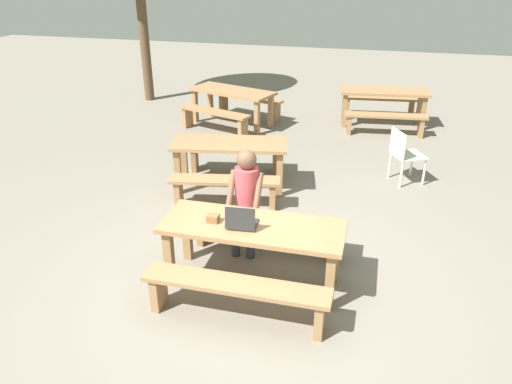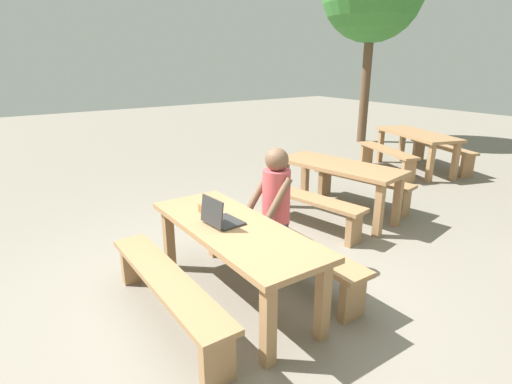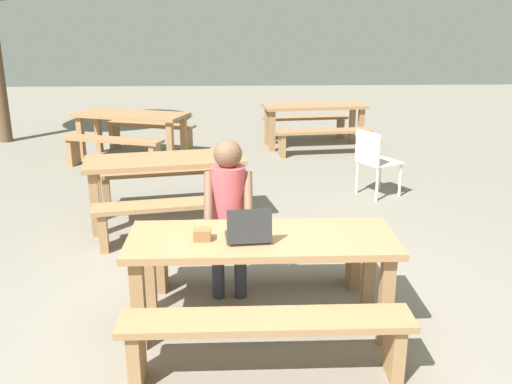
{
  "view_description": "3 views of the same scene",
  "coord_description": "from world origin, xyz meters",
  "px_view_note": "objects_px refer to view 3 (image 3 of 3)",
  "views": [
    {
      "loc": [
        1.12,
        -4.25,
        3.2
      ],
      "look_at": [
        -0.03,
        0.25,
        0.96
      ],
      "focal_mm": 34.49,
      "sensor_mm": 36.0,
      "label": 1
    },
    {
      "loc": [
        2.74,
        -1.67,
        2.07
      ],
      "look_at": [
        -0.03,
        0.25,
        0.96
      ],
      "focal_mm": 28.57,
      "sensor_mm": 36.0,
      "label": 2
    },
    {
      "loc": [
        -0.19,
        -3.68,
        2.19
      ],
      "look_at": [
        -0.03,
        0.25,
        0.96
      ],
      "focal_mm": 39.47,
      "sensor_mm": 36.0,
      "label": 3
    }
  ],
  "objects_px": {
    "picnic_table_front": "(262,251)",
    "laptop": "(248,233)",
    "plastic_chair": "(375,161)",
    "picnic_table_distant": "(165,169)",
    "small_pouch": "(202,234)",
    "person_seated": "(229,206)",
    "picnic_table_rear": "(314,112)",
    "picnic_table_mid": "(131,121)"
  },
  "relations": [
    {
      "from": "person_seated",
      "to": "picnic_table_mid",
      "type": "distance_m",
      "value": 4.85
    },
    {
      "from": "plastic_chair",
      "to": "picnic_table_distant",
      "type": "distance_m",
      "value": 2.66
    },
    {
      "from": "picnic_table_distant",
      "to": "plastic_chair",
      "type": "bearing_deg",
      "value": 8.42
    },
    {
      "from": "picnic_table_front",
      "to": "laptop",
      "type": "xyz_separation_m",
      "value": [
        -0.1,
        -0.08,
        0.17
      ]
    },
    {
      "from": "picnic_table_rear",
      "to": "picnic_table_distant",
      "type": "xyz_separation_m",
      "value": [
        -2.14,
        -3.71,
        -0.01
      ]
    },
    {
      "from": "picnic_table_distant",
      "to": "picnic_table_mid",
      "type": "bearing_deg",
      "value": 95.67
    },
    {
      "from": "small_pouch",
      "to": "plastic_chair",
      "type": "bearing_deg",
      "value": 57.62
    },
    {
      "from": "laptop",
      "to": "picnic_table_front",
      "type": "bearing_deg",
      "value": -144.94
    },
    {
      "from": "laptop",
      "to": "person_seated",
      "type": "relative_size",
      "value": 0.26
    },
    {
      "from": "small_pouch",
      "to": "plastic_chair",
      "type": "relative_size",
      "value": 0.14
    },
    {
      "from": "person_seated",
      "to": "picnic_table_rear",
      "type": "height_order",
      "value": "person_seated"
    },
    {
      "from": "laptop",
      "to": "plastic_chair",
      "type": "xyz_separation_m",
      "value": [
        1.67,
        3.18,
        -0.31
      ]
    },
    {
      "from": "small_pouch",
      "to": "picnic_table_distant",
      "type": "bearing_deg",
      "value": 102.97
    },
    {
      "from": "laptop",
      "to": "picnic_table_mid",
      "type": "height_order",
      "value": "laptop"
    },
    {
      "from": "picnic_table_mid",
      "to": "picnic_table_distant",
      "type": "xyz_separation_m",
      "value": [
        0.86,
        -2.96,
        -0.01
      ]
    },
    {
      "from": "laptop",
      "to": "picnic_table_rear",
      "type": "distance_m",
      "value": 6.16
    },
    {
      "from": "small_pouch",
      "to": "person_seated",
      "type": "bearing_deg",
      "value": 74.59
    },
    {
      "from": "picnic_table_front",
      "to": "small_pouch",
      "type": "bearing_deg",
      "value": -173.76
    },
    {
      "from": "plastic_chair",
      "to": "small_pouch",
      "type": "bearing_deg",
      "value": 120.23
    },
    {
      "from": "person_seated",
      "to": "picnic_table_distant",
      "type": "distance_m",
      "value": 1.78
    },
    {
      "from": "plastic_chair",
      "to": "picnic_table_distant",
      "type": "bearing_deg",
      "value": 81.65
    },
    {
      "from": "picnic_table_rear",
      "to": "laptop",
      "type": "bearing_deg",
      "value": -108.66
    },
    {
      "from": "picnic_table_distant",
      "to": "picnic_table_front",
      "type": "bearing_deg",
      "value": -77.8
    },
    {
      "from": "picnic_table_rear",
      "to": "picnic_table_distant",
      "type": "bearing_deg",
      "value": -126.46
    },
    {
      "from": "laptop",
      "to": "picnic_table_distant",
      "type": "height_order",
      "value": "laptop"
    },
    {
      "from": "person_seated",
      "to": "picnic_table_rear",
      "type": "bearing_deg",
      "value": 74.95
    },
    {
      "from": "picnic_table_front",
      "to": "laptop",
      "type": "height_order",
      "value": "laptop"
    },
    {
      "from": "picnic_table_front",
      "to": "picnic_table_mid",
      "type": "relative_size",
      "value": 1.01
    },
    {
      "from": "picnic_table_rear",
      "to": "picnic_table_distant",
      "type": "relative_size",
      "value": 1.02
    },
    {
      "from": "plastic_chair",
      "to": "laptop",
      "type": "bearing_deg",
      "value": 124.81
    },
    {
      "from": "small_pouch",
      "to": "picnic_table_rear",
      "type": "relative_size",
      "value": 0.07
    },
    {
      "from": "small_pouch",
      "to": "picnic_table_rear",
      "type": "height_order",
      "value": "small_pouch"
    },
    {
      "from": "picnic_table_front",
      "to": "small_pouch",
      "type": "distance_m",
      "value": 0.44
    },
    {
      "from": "person_seated",
      "to": "picnic_table_mid",
      "type": "xyz_separation_m",
      "value": [
        -1.56,
        4.59,
        -0.12
      ]
    },
    {
      "from": "small_pouch",
      "to": "picnic_table_mid",
      "type": "relative_size",
      "value": 0.06
    },
    {
      "from": "picnic_table_front",
      "to": "picnic_table_rear",
      "type": "distance_m",
      "value": 6.06
    },
    {
      "from": "person_seated",
      "to": "small_pouch",
      "type": "bearing_deg",
      "value": -105.41
    },
    {
      "from": "person_seated",
      "to": "picnic_table_rear",
      "type": "relative_size",
      "value": 0.7
    },
    {
      "from": "picnic_table_front",
      "to": "picnic_table_distant",
      "type": "bearing_deg",
      "value": 112.83
    },
    {
      "from": "picnic_table_rear",
      "to": "picnic_table_front",
      "type": "bearing_deg",
      "value": -107.93
    },
    {
      "from": "plastic_chair",
      "to": "picnic_table_distant",
      "type": "height_order",
      "value": "plastic_chair"
    },
    {
      "from": "laptop",
      "to": "person_seated",
      "type": "height_order",
      "value": "person_seated"
    }
  ]
}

